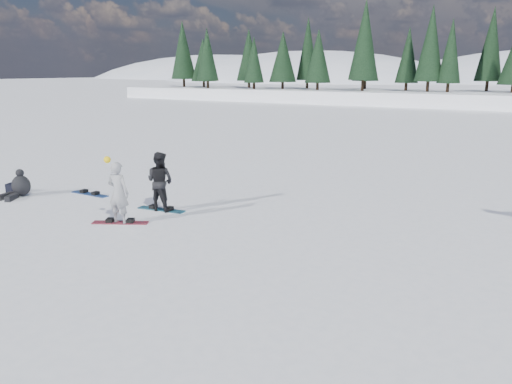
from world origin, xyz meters
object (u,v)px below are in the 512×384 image
snowboard_loose_c (90,194)px  snowboarder_woman (118,192)px  gear_bag (14,188)px  seated_rider (20,186)px  snowboarder_man (160,181)px

snowboard_loose_c → snowboarder_woman: bearing=-28.6°
gear_bag → snowboard_loose_c: size_ratio=0.30×
seated_rider → snowboard_loose_c: seated_rider is taller
snowboarder_man → snowboard_loose_c: size_ratio=1.15×
seated_rider → gear_bag: (-0.70, 0.26, -0.20)m
snowboarder_woman → seated_rider: bearing=-15.5°
gear_bag → seated_rider: bearing=-20.2°
gear_bag → snowboard_loose_c: bearing=23.8°
seated_rider → gear_bag: seated_rider is taller
snowboarder_man → gear_bag: snowboarder_man is taller
snowboarder_woman → seated_rider: (-4.94, 0.49, -0.50)m
gear_bag → snowboard_loose_c: 2.66m
snowboarder_man → seated_rider: (-5.03, -1.07, -0.52)m
seated_rider → gear_bag: size_ratio=2.57×
seated_rider → snowboard_loose_c: bearing=17.1°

